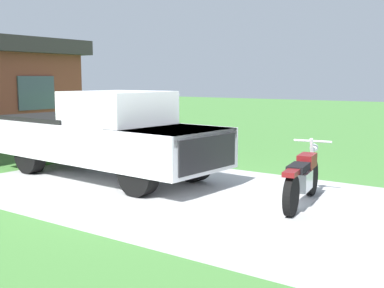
{
  "coord_description": "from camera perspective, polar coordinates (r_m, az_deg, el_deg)",
  "views": [
    {
      "loc": [
        -7.22,
        -5.48,
        2.17
      ],
      "look_at": [
        0.39,
        -0.06,
        0.9
      ],
      "focal_mm": 45.26,
      "sensor_mm": 36.0,
      "label": 1
    }
  ],
  "objects": [
    {
      "name": "pickup_truck",
      "position": [
        10.82,
        -10.26,
        1.15
      ],
      "size": [
        2.32,
        5.73,
        1.9
      ],
      "color": "black",
      "rests_on": "ground"
    },
    {
      "name": "driveway_pad",
      "position": [
        9.32,
        -1.69,
        -5.71
      ],
      "size": [
        5.36,
        8.9,
        0.01
      ],
      "primitive_type": "cube",
      "color": "#A6A6A6",
      "rests_on": "ground"
    },
    {
      "name": "ground_plane",
      "position": [
        9.32,
        -1.69,
        -5.73
      ],
      "size": [
        80.0,
        80.0,
        0.0
      ],
      "primitive_type": "plane",
      "color": "#427836"
    },
    {
      "name": "motorcycle",
      "position": [
        8.57,
        12.91,
        -3.89
      ],
      "size": [
        2.2,
        0.76,
        1.09
      ],
      "color": "black",
      "rests_on": "ground"
    }
  ]
}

